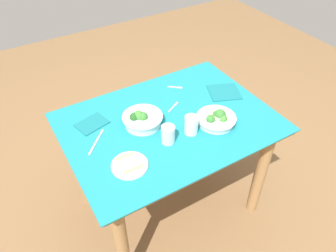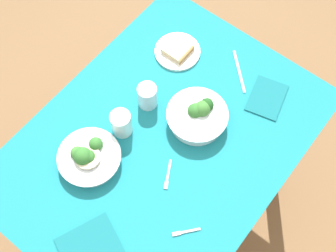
% 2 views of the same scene
% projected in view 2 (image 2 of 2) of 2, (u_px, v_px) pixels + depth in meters
% --- Properties ---
extents(ground_plane, '(6.00, 6.00, 0.00)m').
position_uv_depth(ground_plane, '(164.00, 202.00, 2.28)').
color(ground_plane, brown).
extents(dining_table, '(1.16, 0.85, 0.77)m').
position_uv_depth(dining_table, '(162.00, 156.00, 1.72)').
color(dining_table, '#197A84').
rests_on(dining_table, ground_plane).
extents(broccoli_bowl_far, '(0.22, 0.22, 0.09)m').
position_uv_depth(broccoli_bowl_far, '(89.00, 157.00, 1.53)').
color(broccoli_bowl_far, white).
rests_on(broccoli_bowl_far, dining_table).
extents(broccoli_bowl_near, '(0.22, 0.22, 0.10)m').
position_uv_depth(broccoli_bowl_near, '(198.00, 116.00, 1.59)').
color(broccoli_bowl_near, white).
rests_on(broccoli_bowl_near, dining_table).
extents(bread_side_plate, '(0.18, 0.18, 0.03)m').
position_uv_depth(bread_side_plate, '(178.00, 51.00, 1.75)').
color(bread_side_plate, silver).
rests_on(bread_side_plate, dining_table).
extents(water_glass_center, '(0.07, 0.07, 0.10)m').
position_uv_depth(water_glass_center, '(147.00, 96.00, 1.61)').
color(water_glass_center, silver).
rests_on(water_glass_center, dining_table).
extents(water_glass_side, '(0.07, 0.07, 0.10)m').
position_uv_depth(water_glass_side, '(121.00, 123.00, 1.56)').
color(water_glass_side, silver).
rests_on(water_glass_side, dining_table).
extents(fork_by_far_bowl, '(0.08, 0.07, 0.00)m').
position_uv_depth(fork_by_far_bowl, '(185.00, 232.00, 1.44)').
color(fork_by_far_bowl, '#B7B7BC').
rests_on(fork_by_far_bowl, dining_table).
extents(fork_by_near_bowl, '(0.10, 0.06, 0.00)m').
position_uv_depth(fork_by_near_bowl, '(168.00, 176.00, 1.53)').
color(fork_by_near_bowl, '#B7B7BC').
rests_on(fork_by_near_bowl, dining_table).
extents(table_knife_left, '(0.14, 0.15, 0.00)m').
position_uv_depth(table_knife_left, '(239.00, 71.00, 1.72)').
color(table_knife_left, '#B7B7BC').
rests_on(table_knife_left, dining_table).
extents(napkin_folded_upper, '(0.19, 0.16, 0.01)m').
position_uv_depth(napkin_folded_upper, '(267.00, 98.00, 1.66)').
color(napkin_folded_upper, '#156870').
rests_on(napkin_folded_upper, dining_table).
extents(napkin_folded_lower, '(0.24, 0.23, 0.01)m').
position_uv_depth(napkin_folded_lower, '(91.00, 250.00, 1.42)').
color(napkin_folded_lower, '#156870').
rests_on(napkin_folded_lower, dining_table).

